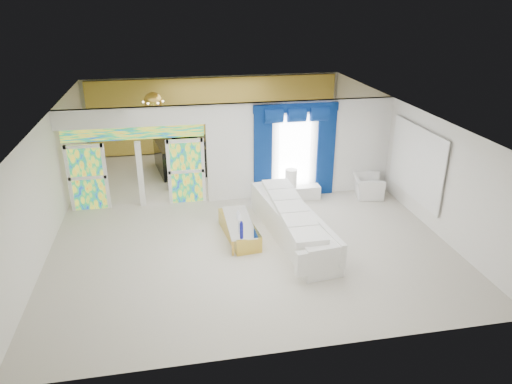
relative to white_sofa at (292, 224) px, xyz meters
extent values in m
plane|color=#B7AF9E|center=(-1.13, 1.85, -0.40)|extent=(12.00, 12.00, 0.00)
cube|color=white|center=(1.02, 2.85, 1.10)|extent=(5.70, 0.18, 3.00)
cube|color=white|center=(-3.98, 2.85, 2.32)|extent=(4.30, 0.18, 0.55)
cube|color=#994C3F|center=(-5.40, 2.85, 0.60)|extent=(0.95, 0.04, 2.00)
cube|color=#994C3F|center=(-2.55, 2.85, 0.60)|extent=(0.95, 0.04, 2.00)
cube|color=#994C3F|center=(-3.98, 2.85, 1.85)|extent=(4.00, 0.05, 0.35)
cube|color=white|center=(0.77, 2.75, 1.05)|extent=(1.00, 0.02, 2.30)
cube|color=#031442|center=(-0.23, 2.72, 1.00)|extent=(0.55, 0.10, 2.80)
cube|color=#031442|center=(1.77, 2.72, 1.00)|extent=(0.55, 0.10, 2.80)
cube|color=#031442|center=(0.77, 2.72, 2.42)|extent=(2.60, 0.12, 0.25)
cube|color=white|center=(3.81, 0.85, 1.15)|extent=(0.04, 2.70, 1.90)
cube|color=#B3892B|center=(-1.13, 7.75, 1.10)|extent=(9.70, 0.12, 2.90)
cube|color=white|center=(0.00, 0.00, 0.00)|extent=(1.41, 4.30, 0.81)
cube|color=gold|center=(-1.35, 0.30, -0.18)|extent=(0.88, 2.02, 0.44)
cube|color=white|center=(0.90, 2.43, -0.20)|extent=(1.24, 0.39, 0.41)
cylinder|color=white|center=(0.60, 2.43, 0.30)|extent=(0.36, 0.36, 0.58)
imported|color=white|center=(3.07, 2.27, -0.07)|extent=(1.09, 1.19, 0.66)
cube|color=black|center=(-2.66, 5.71, 0.11)|extent=(1.86, 2.25, 1.03)
cube|color=black|center=(-2.66, 4.11, -0.25)|extent=(0.98, 0.51, 0.31)
cube|color=tan|center=(-5.83, 4.84, -0.04)|extent=(0.55, 0.51, 0.73)
sphere|color=gold|center=(-3.43, 5.25, 2.25)|extent=(0.60, 0.60, 0.60)
cylinder|color=navy|center=(-1.36, -0.23, 0.15)|extent=(0.09, 0.09, 0.23)
cylinder|color=white|center=(-1.31, 0.64, 0.09)|extent=(0.11, 0.11, 0.10)
cylinder|color=silver|center=(-1.37, -0.04, 0.11)|extent=(0.10, 0.10, 0.16)
camera|label=1|loc=(-2.95, -10.64, 5.56)|focal=33.13mm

